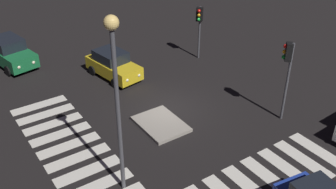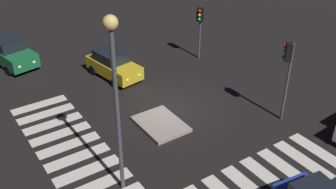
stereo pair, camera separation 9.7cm
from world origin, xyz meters
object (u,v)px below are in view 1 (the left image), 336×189
(car_yellow, at_px, (113,65))
(traffic_light_north, at_px, (288,63))
(traffic_island, at_px, (161,124))
(street_lamp, at_px, (116,80))
(car_green, at_px, (10,52))
(traffic_light_west, at_px, (199,20))

(car_yellow, relative_size, traffic_light_north, 0.95)
(car_yellow, bearing_deg, traffic_island, -14.26)
(street_lamp, bearing_deg, traffic_island, 127.77)
(traffic_light_north, bearing_deg, car_green, -13.24)
(car_green, relative_size, street_lamp, 0.60)
(traffic_island, xyz_separation_m, traffic_light_north, (3.07, 5.82, 3.33))
(traffic_island, xyz_separation_m, traffic_light_west, (-5.60, 6.87, 2.82))
(car_yellow, xyz_separation_m, traffic_light_west, (0.91, 6.35, 2.04))
(traffic_island, xyz_separation_m, car_green, (-12.13, -4.58, 0.87))
(car_yellow, bearing_deg, traffic_light_north, 19.23)
(traffic_light_west, relative_size, traffic_light_north, 0.85)
(traffic_island, xyz_separation_m, car_yellow, (-6.51, 0.51, 0.78))
(traffic_light_north, bearing_deg, traffic_island, 14.53)
(traffic_island, relative_size, street_lamp, 0.37)
(traffic_island, distance_m, car_green, 12.99)
(traffic_light_west, xyz_separation_m, traffic_light_north, (8.67, -1.05, 0.51))
(traffic_light_north, bearing_deg, street_lamp, 42.19)
(traffic_light_north, distance_m, street_lamp, 9.94)
(street_lamp, bearing_deg, traffic_light_north, 89.82)
(car_yellow, xyz_separation_m, traffic_light_north, (9.58, 5.31, 2.54))
(car_green, bearing_deg, traffic_island, 9.67)
(car_yellow, distance_m, traffic_light_north, 11.25)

